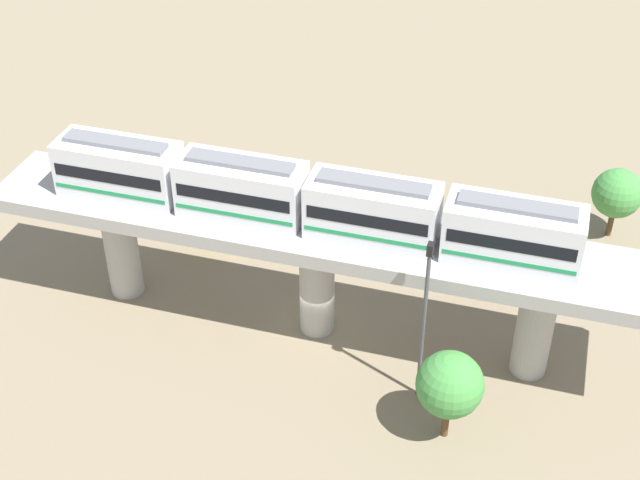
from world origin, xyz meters
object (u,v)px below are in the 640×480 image
(parked_car_yellow, at_px, (207,228))
(tree_near_viaduct, at_px, (617,193))
(tree_mid_lot, at_px, (450,385))
(signal_post, at_px, (424,315))
(train, at_px, (306,199))
(parked_car_black, at_px, (308,207))
(parked_car_red, at_px, (488,268))

(parked_car_yellow, height_order, tree_near_viaduct, tree_near_viaduct)
(tree_mid_lot, xyz_separation_m, signal_post, (-2.34, -1.81, 1.90))
(train, xyz_separation_m, parked_car_black, (-10.28, -3.14, -7.77))
(tree_near_viaduct, bearing_deg, parked_car_red, -46.02)
(parked_car_red, bearing_deg, signal_post, -13.07)
(tree_mid_lot, height_order, signal_post, signal_post)
(tree_near_viaduct, distance_m, tree_mid_lot, 20.76)
(parked_car_black, height_order, signal_post, signal_post)
(parked_car_red, distance_m, signal_post, 11.71)
(parked_car_red, height_order, parked_car_yellow, same)
(parked_car_black, bearing_deg, parked_car_red, 75.71)
(parked_car_yellow, height_order, signal_post, signal_post)
(parked_car_yellow, xyz_separation_m, signal_post, (9.65, 15.52, 4.57))
(tree_mid_lot, bearing_deg, tree_near_viaduct, 160.10)
(parked_car_red, relative_size, signal_post, 0.45)
(parked_car_black, relative_size, parked_car_yellow, 0.94)
(train, height_order, signal_post, train)
(parked_car_red, bearing_deg, tree_near_viaduct, 131.87)
(tree_mid_lot, relative_size, signal_post, 0.53)
(parked_car_red, bearing_deg, train, -53.59)
(parked_car_yellow, relative_size, tree_mid_lot, 0.89)
(parked_car_red, xyz_separation_m, tree_mid_lot, (12.93, -0.24, 2.66))
(parked_car_red, distance_m, tree_mid_lot, 13.20)
(parked_car_black, xyz_separation_m, parked_car_yellow, (4.03, -5.40, 0.00))
(parked_car_yellow, distance_m, signal_post, 18.83)
(parked_car_black, xyz_separation_m, tree_near_viaduct, (-3.50, 19.00, 2.40))
(signal_post, bearing_deg, parked_car_black, -143.51)
(train, height_order, parked_car_black, train)
(parked_car_black, relative_size, signal_post, 0.44)
(train, height_order, parked_car_yellow, train)
(parked_car_yellow, distance_m, tree_near_viaduct, 25.64)
(parked_car_yellow, bearing_deg, signal_post, 69.50)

